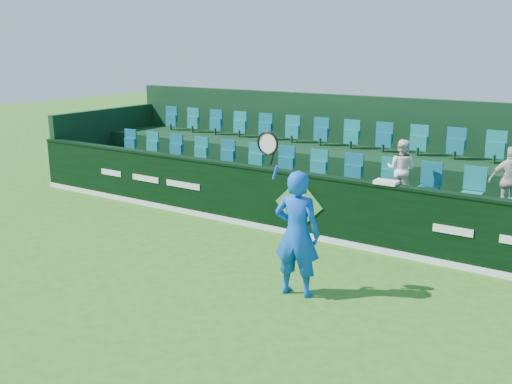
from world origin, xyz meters
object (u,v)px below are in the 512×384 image
Objects in this scene: spectator_left at (401,169)px; tennis_player at (297,233)px; towel at (386,182)px; spectator_middle at (510,181)px.

tennis_player is at bearing 81.48° from spectator_left.
towel is (0.11, -1.12, -0.03)m from spectator_left.
spectator_left reaches higher than towel.
spectator_middle reaches higher than towel.
tennis_player reaches higher than spectator_left.
tennis_player is 4.45m from spectator_middle.
spectator_left is at bearing 84.69° from tennis_player.
towel is at bearing 80.03° from tennis_player.
tennis_player is 3.75m from spectator_left.
spectator_left is 1.13m from towel.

